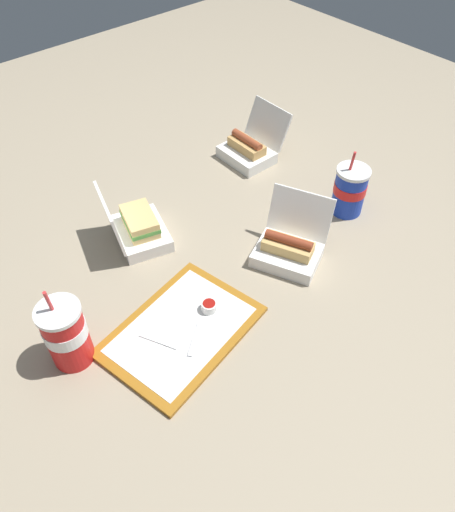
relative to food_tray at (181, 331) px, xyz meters
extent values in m
plane|color=gray|center=(-0.23, -0.11, -0.01)|extent=(3.20, 3.20, 0.00)
cube|color=#A56619|center=(0.00, 0.00, 0.00)|extent=(0.41, 0.33, 0.01)
cube|color=white|center=(0.00, 0.00, 0.01)|extent=(0.36, 0.28, 0.00)
cylinder|color=white|center=(-0.09, 0.00, 0.02)|extent=(0.04, 0.04, 0.02)
cylinder|color=#9E140F|center=(-0.09, 0.00, 0.03)|extent=(0.03, 0.03, 0.01)
cube|color=white|center=(0.02, -0.03, 0.01)|extent=(0.13, 0.13, 0.00)
cube|color=white|center=(-0.01, 0.04, 0.01)|extent=(0.10, 0.08, 0.00)
cube|color=white|center=(-0.61, -0.43, 0.01)|extent=(0.14, 0.17, 0.04)
cube|color=white|center=(-0.71, -0.43, 0.10)|extent=(0.06, 0.17, 0.13)
cube|color=tan|center=(-0.61, -0.43, 0.05)|extent=(0.06, 0.13, 0.03)
cylinder|color=#9E4728|center=(-0.61, -0.43, 0.07)|extent=(0.03, 0.13, 0.03)
cylinder|color=yellow|center=(-0.61, -0.43, 0.08)|extent=(0.01, 0.11, 0.01)
cube|color=white|center=(-0.12, -0.34, 0.01)|extent=(0.18, 0.21, 0.04)
cube|color=white|center=(-0.04, -0.36, 0.10)|extent=(0.08, 0.18, 0.13)
cube|color=#DBB770|center=(-0.12, -0.34, 0.04)|extent=(0.11, 0.15, 0.02)
cube|color=#4C933D|center=(-0.12, -0.34, 0.06)|extent=(0.12, 0.15, 0.01)
cube|color=#DBB770|center=(-0.12, -0.34, 0.08)|extent=(0.11, 0.15, 0.02)
cube|color=white|center=(-0.37, 0.00, 0.01)|extent=(0.19, 0.21, 0.04)
cube|color=white|center=(-0.45, -0.04, 0.10)|extent=(0.12, 0.18, 0.13)
cube|color=tan|center=(-0.37, 0.00, 0.05)|extent=(0.11, 0.15, 0.03)
cylinder|color=brown|center=(-0.37, 0.00, 0.07)|extent=(0.08, 0.13, 0.03)
cylinder|color=yellow|center=(-0.37, 0.00, 0.08)|extent=(0.05, 0.11, 0.01)
cylinder|color=#1938B7|center=(-0.66, -0.03, 0.06)|extent=(0.09, 0.09, 0.14)
cylinder|color=red|center=(-0.66, -0.03, 0.08)|extent=(0.10, 0.10, 0.03)
cylinder|color=white|center=(-0.66, -0.03, 0.14)|extent=(0.10, 0.10, 0.01)
cylinder|color=red|center=(-0.66, -0.04, 0.18)|extent=(0.01, 0.01, 0.06)
cylinder|color=red|center=(0.23, -0.11, 0.08)|extent=(0.09, 0.09, 0.17)
cylinder|color=white|center=(0.23, -0.11, 0.10)|extent=(0.10, 0.10, 0.04)
cylinder|color=white|center=(0.23, -0.11, 0.16)|extent=(0.10, 0.10, 0.01)
cylinder|color=red|center=(0.24, -0.12, 0.20)|extent=(0.01, 0.01, 0.06)
camera|label=1|loc=(0.39, 0.61, 1.01)|focal=35.00mm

